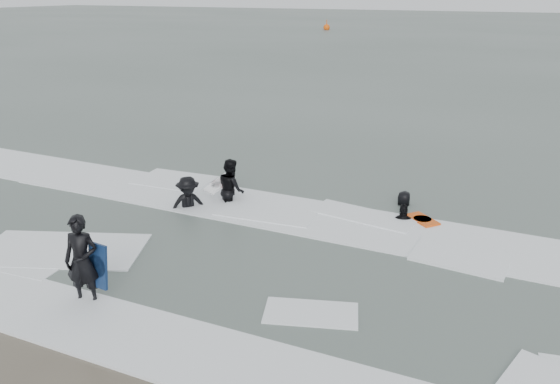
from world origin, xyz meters
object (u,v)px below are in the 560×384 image
at_px(surfer_right_near, 403,222).
at_px(surfer_right_far, 403,207).
at_px(surfer_breaker, 189,210).
at_px(surfer_centre, 88,302).
at_px(surfer_wading, 232,202).
at_px(buoy, 327,27).

height_order(surfer_right_near, surfer_right_far, surfer_right_near).
xyz_separation_m(surfer_breaker, surfer_right_near, (6.00, 1.78, 0.00)).
bearing_deg(surfer_breaker, surfer_right_near, -29.23).
distance_m(surfer_centre, surfer_wading, 6.27).
xyz_separation_m(surfer_centre, surfer_wading, (-0.09, 6.27, 0.00)).
distance_m(surfer_wading, buoy, 73.70).
relative_size(surfer_breaker, surfer_right_far, 1.15).
bearing_deg(surfer_right_far, surfer_wading, 15.46).
bearing_deg(surfer_wading, surfer_centre, 134.21).
bearing_deg(surfer_breaker, surfer_wading, 6.57).
relative_size(surfer_right_far, buoy, 0.99).
bearing_deg(surfer_right_far, buoy, -72.94).
height_order(surfer_right_near, buoy, buoy).
bearing_deg(surfer_wading, surfer_right_near, -129.06).
xyz_separation_m(surfer_wading, surfer_right_far, (4.90, 1.83, 0.00)).
bearing_deg(surfer_right_near, surfer_wading, -7.66).
xyz_separation_m(surfer_right_near, surfer_right_far, (-0.26, 1.14, 0.00)).
xyz_separation_m(surfer_right_far, buoy, (-27.68, 68.26, 0.42)).
relative_size(surfer_right_near, buoy, 1.02).
height_order(surfer_breaker, buoy, buoy).
bearing_deg(surfer_right_near, surfer_breaker, 1.28).
relative_size(surfer_centre, surfer_wading, 1.03).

